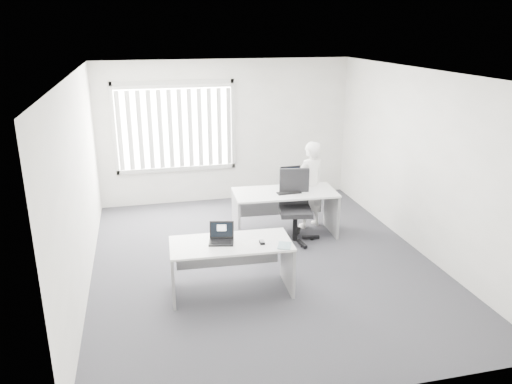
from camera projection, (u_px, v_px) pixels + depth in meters
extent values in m
plane|color=#4B4A52|center=(263.00, 261.00, 7.57)|extent=(6.00, 6.00, 0.00)
cube|color=white|center=(226.00, 132.00, 9.89)|extent=(5.00, 0.02, 2.80)
cube|color=white|center=(347.00, 267.00, 4.35)|extent=(5.00, 0.02, 2.80)
cube|color=white|center=(80.00, 185.00, 6.57)|extent=(0.02, 6.00, 2.80)
cube|color=white|center=(420.00, 162.00, 7.67)|extent=(0.02, 6.00, 2.80)
cube|color=silver|center=(264.00, 73.00, 6.68)|extent=(5.00, 6.00, 0.02)
cube|color=#B8B8B4|center=(175.00, 127.00, 9.58)|extent=(2.32, 0.06, 1.76)
cube|color=silver|center=(231.00, 244.00, 6.49)|extent=(1.61, 0.81, 0.03)
cube|color=gray|center=(173.00, 274.00, 6.47)|extent=(0.07, 0.68, 0.69)
cube|color=gray|center=(288.00, 264.00, 6.74)|extent=(0.07, 0.68, 0.69)
cube|color=silver|center=(285.00, 192.00, 8.30)|extent=(1.74, 0.88, 0.03)
cube|color=gray|center=(236.00, 217.00, 8.28)|extent=(0.08, 0.73, 0.74)
cube|color=gray|center=(331.00, 211.00, 8.57)|extent=(0.08, 0.73, 0.74)
cylinder|color=black|center=(295.00, 238.00, 8.30)|extent=(0.77, 0.77, 0.09)
cylinder|color=black|center=(295.00, 226.00, 8.24)|extent=(0.08, 0.08, 0.51)
cube|color=black|center=(295.00, 211.00, 8.15)|extent=(0.59, 0.59, 0.08)
cube|color=black|center=(294.00, 186.00, 8.26)|extent=(0.49, 0.15, 0.61)
imported|color=white|center=(310.00, 185.00, 8.66)|extent=(0.66, 0.54, 1.54)
cube|color=white|center=(256.00, 243.00, 6.47)|extent=(0.38, 0.33, 0.00)
cube|color=silver|center=(284.00, 246.00, 6.38)|extent=(0.23, 0.27, 0.01)
cube|color=black|center=(289.00, 193.00, 8.21)|extent=(0.41, 0.15, 0.02)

